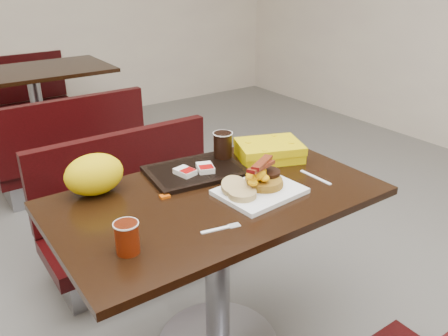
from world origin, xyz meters
TOP-DOWN VIEW (x-y plane):
  - table_near at (0.00, 0.00)m, footprint 1.20×0.70m
  - bench_near_n at (0.00, 0.70)m, footprint 1.00×0.46m
  - table_far at (0.00, 2.60)m, footprint 1.20×0.70m
  - bench_far_s at (0.00, 1.90)m, footprint 1.00×0.46m
  - bench_far_n at (0.00, 3.30)m, footprint 1.00×0.46m
  - platter at (0.13, -0.09)m, footprint 0.32×0.26m
  - pancake_stack at (0.17, -0.07)m, footprint 0.19×0.19m
  - sausage_patty at (0.20, -0.05)m, footprint 0.12×0.12m
  - scrambled_eggs at (0.13, -0.08)m, footprint 0.10×0.09m
  - bacon_strips at (0.14, -0.08)m, footprint 0.19×0.15m
  - muffin_bottom at (0.05, -0.09)m, footprint 0.11×0.11m
  - muffin_top at (0.04, -0.05)m, footprint 0.12×0.12m
  - coffee_cup_near at (-0.42, -0.15)m, footprint 0.07×0.07m
  - fork at (-0.14, -0.20)m, footprint 0.14×0.05m
  - knife at (0.40, -0.11)m, footprint 0.02×0.16m
  - condiment_syrup at (-0.17, 0.09)m, footprint 0.04×0.03m
  - condiment_ketchup at (-0.01, 0.11)m, footprint 0.05×0.05m
  - tray at (0.04, 0.21)m, footprint 0.41×0.31m
  - hashbrown_sleeve_left at (-0.02, 0.19)m, footprint 0.07×0.09m
  - hashbrown_sleeve_right at (0.06, 0.17)m, footprint 0.09×0.10m
  - coffee_cup_far at (0.20, 0.25)m, footprint 0.10×0.10m
  - clamshell at (0.38, 0.15)m, footprint 0.33×0.29m
  - paper_bag at (-0.36, 0.27)m, footprint 0.23×0.18m

SIDE VIEW (x-z plane):
  - bench_near_n at x=0.00m, z-range 0.00..0.72m
  - bench_far_s at x=0.00m, z-range 0.00..0.72m
  - bench_far_n at x=0.00m, z-range 0.00..0.72m
  - table_near at x=0.00m, z-range 0.00..0.75m
  - table_far at x=0.00m, z-range 0.00..0.75m
  - knife at x=0.40m, z-range 0.75..0.75m
  - fork at x=-0.14m, z-range 0.75..0.75m
  - condiment_syrup at x=-0.17m, z-range 0.75..0.76m
  - condiment_ketchup at x=-0.01m, z-range 0.75..0.76m
  - platter at x=0.13m, z-range 0.75..0.77m
  - tray at x=0.04m, z-range 0.75..0.77m
  - hashbrown_sleeve_left at x=-0.02m, z-range 0.77..0.79m
  - hashbrown_sleeve_right at x=0.06m, z-range 0.77..0.79m
  - muffin_bottom at x=0.05m, z-range 0.77..0.79m
  - pancake_stack at x=0.17m, z-range 0.77..0.80m
  - clamshell at x=0.38m, z-range 0.75..0.82m
  - muffin_top at x=0.04m, z-range 0.76..0.82m
  - coffee_cup_near at x=-0.42m, z-range 0.75..0.85m
  - sausage_patty at x=0.20m, z-range 0.80..0.81m
  - coffee_cup_far at x=0.20m, z-range 0.77..0.88m
  - scrambled_eggs at x=0.13m, z-range 0.80..0.85m
  - paper_bag at x=-0.36m, z-range 0.75..0.90m
  - bacon_strips at x=0.14m, z-range 0.85..0.87m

